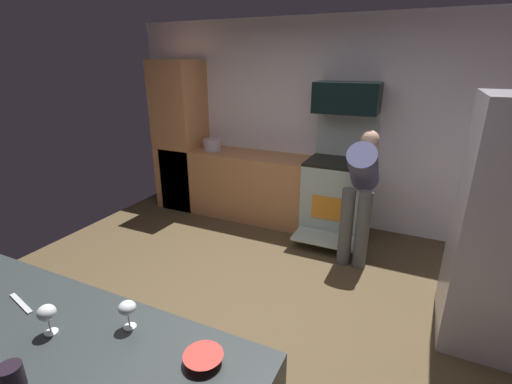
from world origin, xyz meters
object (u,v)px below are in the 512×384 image
oven_range (337,195)px  mixing_bowl_prep (203,359)px  mug_coffee (11,377)px  wine_glass_mid (47,314)px  stock_pot (212,145)px  wine_glass_near (127,309)px  microwave (347,98)px  person_cook (361,187)px

oven_range → mixing_bowl_prep: (0.17, -3.26, 0.41)m
mixing_bowl_prep → mug_coffee: bearing=-145.3°
wine_glass_mid → stock_pot: bearing=109.9°
wine_glass_near → microwave: bearing=85.5°
microwave → wine_glass_mid: bearing=-99.1°
microwave → person_cook: bearing=-61.4°
wine_glass_near → wine_glass_mid: bearing=-149.0°
person_cook → mug_coffee: (-0.77, -3.12, 0.11)m
oven_range → mug_coffee: oven_range is taller
wine_glass_near → stock_pot: 3.59m
person_cook → wine_glass_near: (-0.61, -2.68, 0.17)m
person_cook → wine_glass_mid: bearing=-107.7°
microwave → mixing_bowl_prep: (0.17, -3.35, -0.76)m
mixing_bowl_prep → stock_pot: size_ratio=0.68×
person_cook → stock_pot: person_cook is taller
mixing_bowl_prep → mug_coffee: mug_coffee is taller
wine_glass_near → wine_glass_mid: size_ratio=0.95×
microwave → mug_coffee: size_ratio=7.28×
mug_coffee → stock_pot: stock_pot is taller
person_cook → mug_coffee: person_cook is taller
microwave → wine_glass_mid: size_ratio=4.91×
mixing_bowl_prep → wine_glass_near: (-0.43, 0.03, 0.09)m
wine_glass_mid → mug_coffee: 0.30m
oven_range → wine_glass_mid: 3.49m
mug_coffee → stock_pot: bearing=110.5°
oven_range → mug_coffee: (-0.43, -3.67, 0.44)m
wine_glass_mid → mug_coffee: bearing=-62.0°
microwave → wine_glass_mid: (-0.56, -3.51, -0.67)m
oven_range → wine_glass_near: oven_range is taller
oven_range → stock_pot: size_ratio=6.09×
oven_range → mixing_bowl_prep: size_ratio=8.91×
oven_range → mixing_bowl_prep: bearing=-87.0°
mug_coffee → stock_pot: (-1.38, 3.69, 0.02)m
mixing_bowl_prep → wine_glass_near: wine_glass_near is taller
wine_glass_mid → oven_range: bearing=80.6°
microwave → stock_pot: size_ratio=3.00×
microwave → wine_glass_mid: 3.61m
wine_glass_near → mug_coffee: wine_glass_near is taller
person_cook → wine_glass_near: person_cook is taller
mug_coffee → wine_glass_near: bearing=69.5°
oven_range → wine_glass_mid: (-0.56, -3.41, 0.50)m
mixing_bowl_prep → stock_pot: stock_pot is taller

